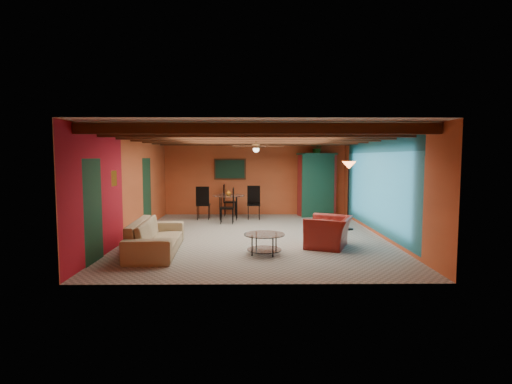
{
  "coord_description": "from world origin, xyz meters",
  "views": [
    {
      "loc": [
        -0.11,
        -10.33,
        2.07
      ],
      "look_at": [
        0.0,
        0.2,
        1.15
      ],
      "focal_mm": 27.83,
      "sensor_mm": 36.0,
      "label": 1
    }
  ],
  "objects_px": {
    "dining_table": "(229,203)",
    "potted_plant": "(317,148)",
    "sofa": "(156,236)",
    "armoire": "(317,185)",
    "coffee_table": "(264,244)",
    "vase": "(228,183)",
    "armchair": "(329,232)",
    "floor_lamp": "(348,196)"
  },
  "relations": [
    {
      "from": "coffee_table",
      "to": "vase",
      "type": "bearing_deg",
      "value": 102.22
    },
    {
      "from": "sofa",
      "to": "armchair",
      "type": "distance_m",
      "value": 3.89
    },
    {
      "from": "armchair",
      "to": "sofa",
      "type": "bearing_deg",
      "value": -61.08
    },
    {
      "from": "sofa",
      "to": "armoire",
      "type": "relative_size",
      "value": 1.12
    },
    {
      "from": "dining_table",
      "to": "vase",
      "type": "xyz_separation_m",
      "value": [
        0.0,
        0.0,
        0.65
      ]
    },
    {
      "from": "dining_table",
      "to": "vase",
      "type": "relative_size",
      "value": 12.33
    },
    {
      "from": "floor_lamp",
      "to": "coffee_table",
      "type": "bearing_deg",
      "value": -130.83
    },
    {
      "from": "sofa",
      "to": "armoire",
      "type": "height_order",
      "value": "armoire"
    },
    {
      "from": "armchair",
      "to": "potted_plant",
      "type": "height_order",
      "value": "potted_plant"
    },
    {
      "from": "dining_table",
      "to": "vase",
      "type": "height_order",
      "value": "vase"
    },
    {
      "from": "armoire",
      "to": "vase",
      "type": "bearing_deg",
      "value": 174.53
    },
    {
      "from": "coffee_table",
      "to": "potted_plant",
      "type": "distance_m",
      "value": 6.42
    },
    {
      "from": "potted_plant",
      "to": "sofa",
      "type": "bearing_deg",
      "value": -128.84
    },
    {
      "from": "coffee_table",
      "to": "floor_lamp",
      "type": "distance_m",
      "value": 3.89
    },
    {
      "from": "armchair",
      "to": "vase",
      "type": "height_order",
      "value": "vase"
    },
    {
      "from": "potted_plant",
      "to": "vase",
      "type": "bearing_deg",
      "value": -164.76
    },
    {
      "from": "dining_table",
      "to": "armoire",
      "type": "distance_m",
      "value": 3.25
    },
    {
      "from": "coffee_table",
      "to": "floor_lamp",
      "type": "xyz_separation_m",
      "value": [
        2.49,
        2.89,
        0.76
      ]
    },
    {
      "from": "sofa",
      "to": "floor_lamp",
      "type": "bearing_deg",
      "value": -64.62
    },
    {
      "from": "armchair",
      "to": "vase",
      "type": "bearing_deg",
      "value": -126.32
    },
    {
      "from": "sofa",
      "to": "coffee_table",
      "type": "distance_m",
      "value": 2.37
    },
    {
      "from": "dining_table",
      "to": "potted_plant",
      "type": "bearing_deg",
      "value": 15.24
    },
    {
      "from": "floor_lamp",
      "to": "vase",
      "type": "height_order",
      "value": "floor_lamp"
    },
    {
      "from": "armoire",
      "to": "sofa",
      "type": "bearing_deg",
      "value": -149.54
    },
    {
      "from": "floor_lamp",
      "to": "armoire",
      "type": "bearing_deg",
      "value": 99.17
    },
    {
      "from": "dining_table",
      "to": "floor_lamp",
      "type": "height_order",
      "value": "floor_lamp"
    },
    {
      "from": "potted_plant",
      "to": "floor_lamp",
      "type": "bearing_deg",
      "value": -80.83
    },
    {
      "from": "armoire",
      "to": "potted_plant",
      "type": "relative_size",
      "value": 4.18
    },
    {
      "from": "armchair",
      "to": "vase",
      "type": "relative_size",
      "value": 6.2
    },
    {
      "from": "coffee_table",
      "to": "armchair",
      "type": "bearing_deg",
      "value": 23.7
    },
    {
      "from": "armoire",
      "to": "armchair",
      "type": "bearing_deg",
      "value": -116.81
    },
    {
      "from": "sofa",
      "to": "potted_plant",
      "type": "height_order",
      "value": "potted_plant"
    },
    {
      "from": "armchair",
      "to": "floor_lamp",
      "type": "height_order",
      "value": "floor_lamp"
    },
    {
      "from": "sofa",
      "to": "armoire",
      "type": "distance_m",
      "value": 7.06
    },
    {
      "from": "coffee_table",
      "to": "vase",
      "type": "relative_size",
      "value": 5.0
    },
    {
      "from": "potted_plant",
      "to": "vase",
      "type": "distance_m",
      "value": 3.42
    },
    {
      "from": "armchair",
      "to": "coffee_table",
      "type": "relative_size",
      "value": 1.24
    },
    {
      "from": "sofa",
      "to": "dining_table",
      "type": "relative_size",
      "value": 1.12
    },
    {
      "from": "sofa",
      "to": "dining_table",
      "type": "xyz_separation_m",
      "value": [
        1.31,
        4.63,
        0.21
      ]
    },
    {
      "from": "coffee_table",
      "to": "potted_plant",
      "type": "height_order",
      "value": "potted_plant"
    },
    {
      "from": "potted_plant",
      "to": "dining_table",
      "type": "bearing_deg",
      "value": -164.76
    },
    {
      "from": "armoire",
      "to": "vase",
      "type": "distance_m",
      "value": 3.21
    }
  ]
}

